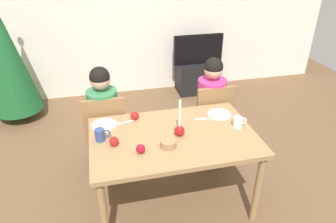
{
  "coord_description": "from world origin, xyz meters",
  "views": [
    {
      "loc": [
        -0.54,
        -2.1,
        2.19
      ],
      "look_at": [
        0.0,
        0.2,
        0.87
      ],
      "focal_mm": 32.77,
      "sensor_mm": 36.0,
      "label": 1
    }
  ],
  "objects_px": {
    "person_right_child": "(210,110)",
    "plate_right": "(219,114)",
    "dining_table": "(173,143)",
    "chair_right": "(211,116)",
    "bowl_walnuts": "(168,143)",
    "chair_left": "(106,129)",
    "tv": "(198,49)",
    "apple_near_candle": "(135,116)",
    "christmas_tree": "(6,58)",
    "mug_left": "(100,135)",
    "apple_by_left_plate": "(141,149)",
    "tv_stand": "(197,77)",
    "apple_by_right_mug": "(114,141)",
    "mug_right": "(238,122)",
    "plate_left": "(104,125)",
    "person_left_child": "(105,123)",
    "candle_centerpiece": "(179,128)"
  },
  "relations": [
    {
      "from": "mug_left",
      "to": "apple_near_candle",
      "type": "xyz_separation_m",
      "value": [
        0.32,
        0.27,
        -0.01
      ]
    },
    {
      "from": "tv_stand",
      "to": "apple_by_right_mug",
      "type": "height_order",
      "value": "apple_by_right_mug"
    },
    {
      "from": "dining_table",
      "to": "chair_right",
      "type": "distance_m",
      "value": 0.85
    },
    {
      "from": "christmas_tree",
      "to": "plate_left",
      "type": "relative_size",
      "value": 7.6
    },
    {
      "from": "candle_centerpiece",
      "to": "apple_near_candle",
      "type": "height_order",
      "value": "candle_centerpiece"
    },
    {
      "from": "tv_stand",
      "to": "apple_by_right_mug",
      "type": "distance_m",
      "value": 2.82
    },
    {
      "from": "tv_stand",
      "to": "mug_right",
      "type": "height_order",
      "value": "mug_right"
    },
    {
      "from": "dining_table",
      "to": "mug_right",
      "type": "distance_m",
      "value": 0.6
    },
    {
      "from": "plate_left",
      "to": "mug_left",
      "type": "distance_m",
      "value": 0.23
    },
    {
      "from": "plate_left",
      "to": "apple_by_right_mug",
      "type": "height_order",
      "value": "apple_by_right_mug"
    },
    {
      "from": "chair_right",
      "to": "candle_centerpiece",
      "type": "height_order",
      "value": "candle_centerpiece"
    },
    {
      "from": "mug_right",
      "to": "apple_near_candle",
      "type": "distance_m",
      "value": 0.93
    },
    {
      "from": "person_left_child",
      "to": "apple_near_candle",
      "type": "relative_size",
      "value": 14.98
    },
    {
      "from": "apple_by_left_plate",
      "to": "dining_table",
      "type": "bearing_deg",
      "value": 30.39
    },
    {
      "from": "apple_by_right_mug",
      "to": "mug_right",
      "type": "bearing_deg",
      "value": 1.69
    },
    {
      "from": "dining_table",
      "to": "chair_left",
      "type": "distance_m",
      "value": 0.84
    },
    {
      "from": "person_right_child",
      "to": "tv_stand",
      "type": "relative_size",
      "value": 1.83
    },
    {
      "from": "apple_near_candle",
      "to": "dining_table",
      "type": "bearing_deg",
      "value": -49.82
    },
    {
      "from": "chair_left",
      "to": "apple_near_candle",
      "type": "bearing_deg",
      "value": -44.86
    },
    {
      "from": "christmas_tree",
      "to": "plate_right",
      "type": "height_order",
      "value": "christmas_tree"
    },
    {
      "from": "tv",
      "to": "apple_near_candle",
      "type": "xyz_separation_m",
      "value": [
        -1.26,
        -1.97,
        0.08
      ]
    },
    {
      "from": "person_right_child",
      "to": "plate_right",
      "type": "distance_m",
      "value": 0.45
    },
    {
      "from": "person_right_child",
      "to": "dining_table",
      "type": "bearing_deg",
      "value": -132.1
    },
    {
      "from": "apple_by_left_plate",
      "to": "bowl_walnuts",
      "type": "bearing_deg",
      "value": 8.05
    },
    {
      "from": "tv",
      "to": "candle_centerpiece",
      "type": "relative_size",
      "value": 2.39
    },
    {
      "from": "christmas_tree",
      "to": "apple_by_right_mug",
      "type": "distance_m",
      "value": 2.39
    },
    {
      "from": "bowl_walnuts",
      "to": "chair_left",
      "type": "bearing_deg",
      "value": 122.28
    },
    {
      "from": "person_right_child",
      "to": "tv_stand",
      "type": "height_order",
      "value": "person_right_child"
    },
    {
      "from": "chair_right",
      "to": "christmas_tree",
      "type": "relative_size",
      "value": 0.53
    },
    {
      "from": "christmas_tree",
      "to": "mug_left",
      "type": "relative_size",
      "value": 13.26
    },
    {
      "from": "chair_left",
      "to": "tv",
      "type": "distance_m",
      "value": 2.29
    },
    {
      "from": "tv_stand",
      "to": "candle_centerpiece",
      "type": "relative_size",
      "value": 1.93
    },
    {
      "from": "dining_table",
      "to": "mug_right",
      "type": "xyz_separation_m",
      "value": [
        0.59,
        -0.0,
        0.13
      ]
    },
    {
      "from": "chair_left",
      "to": "tv",
      "type": "relative_size",
      "value": 1.14
    },
    {
      "from": "dining_table",
      "to": "apple_near_candle",
      "type": "bearing_deg",
      "value": 130.18
    },
    {
      "from": "dining_table",
      "to": "apple_near_candle",
      "type": "distance_m",
      "value": 0.46
    },
    {
      "from": "tv",
      "to": "plate_right",
      "type": "distance_m",
      "value": 2.12
    },
    {
      "from": "person_right_child",
      "to": "plate_right",
      "type": "height_order",
      "value": "person_right_child"
    },
    {
      "from": "mug_left",
      "to": "apple_by_left_plate",
      "type": "height_order",
      "value": "mug_left"
    },
    {
      "from": "bowl_walnuts",
      "to": "plate_right",
      "type": "bearing_deg",
      "value": 33.12
    },
    {
      "from": "tv_stand",
      "to": "plate_left",
      "type": "xyz_separation_m",
      "value": [
        -1.54,
        -2.01,
        0.52
      ]
    },
    {
      "from": "chair_left",
      "to": "tv_stand",
      "type": "distance_m",
      "value": 2.3
    },
    {
      "from": "person_right_child",
      "to": "candle_centerpiece",
      "type": "bearing_deg",
      "value": -129.06
    },
    {
      "from": "tv",
      "to": "apple_by_left_plate",
      "type": "xyz_separation_m",
      "value": [
        -1.28,
        -2.48,
        0.08
      ]
    },
    {
      "from": "mug_right",
      "to": "apple_by_right_mug",
      "type": "distance_m",
      "value": 1.09
    },
    {
      "from": "mug_left",
      "to": "christmas_tree",
      "type": "bearing_deg",
      "value": 119.17
    },
    {
      "from": "apple_near_candle",
      "to": "plate_right",
      "type": "bearing_deg",
      "value": -7.19
    },
    {
      "from": "dining_table",
      "to": "christmas_tree",
      "type": "bearing_deg",
      "value": 129.91
    },
    {
      "from": "mug_left",
      "to": "mug_right",
      "type": "bearing_deg",
      "value": -3.24
    },
    {
      "from": "plate_left",
      "to": "apple_by_left_plate",
      "type": "distance_m",
      "value": 0.54
    }
  ]
}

